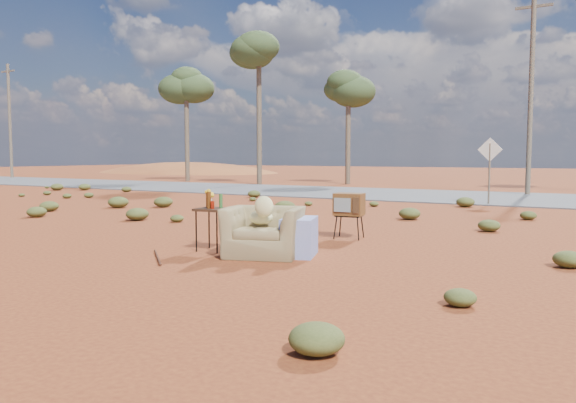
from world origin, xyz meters
The scene contains 14 objects.
ground centered at (0.00, 0.00, 0.00)m, with size 140.00×140.00×0.00m, color brown.
highway centered at (0.00, 15.00, 0.02)m, with size 140.00×7.00×0.04m, color #565659.
dirt_mound centered at (-30.00, 34.00, 0.00)m, with size 26.00×18.00×2.00m, color #9E5626.
armchair centered at (0.28, 0.47, 0.49)m, with size 1.55×1.30×1.05m.
tv_unit centered at (0.60, 2.83, 0.65)m, with size 0.61×0.52×0.88m.
side_table centered at (-0.84, 0.41, 0.75)m, with size 0.55×0.55×1.01m.
rusty_bar centered at (-1.13, -0.62, 0.02)m, with size 0.04×0.04×1.33m, color #452312.
road_sign centered at (1.50, 12.00, 1.50)m, with size 0.78×0.06×2.19m.
eucalyptus_far_left centered at (-18.00, 20.00, 5.94)m, with size 3.20×3.20×7.10m.
eucalyptus_left centered at (-12.00, 19.00, 6.92)m, with size 3.20×3.20×8.10m.
eucalyptus_near_left centered at (-8.00, 22.00, 5.45)m, with size 3.20×3.20×6.60m.
utility_pole_west centered at (-32.00, 17.50, 4.15)m, with size 1.40×0.20×8.00m.
utility_pole_center centered at (2.00, 17.50, 4.15)m, with size 1.40×0.20×8.00m.
scrub_patch centered at (-0.82, 4.41, 0.14)m, with size 17.49×8.07×0.33m.
Camera 1 is at (5.01, -7.10, 1.61)m, focal length 35.00 mm.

